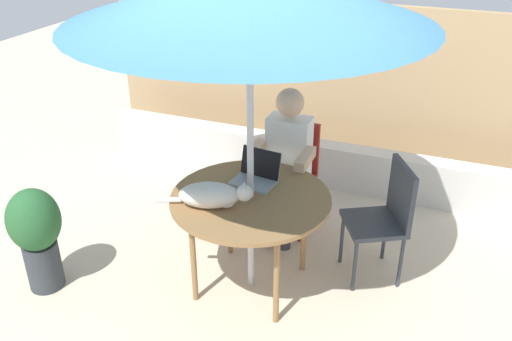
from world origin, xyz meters
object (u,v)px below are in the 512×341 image
(cat, at_px, (213,195))
(potted_plant_near_fence, at_px, (36,232))
(person_seated, at_px, (286,156))
(patio_table, at_px, (251,204))
(chair_empty, at_px, (386,212))
(chair_occupied, at_px, (292,167))
(laptop, at_px, (257,172))

(cat, relative_size, potted_plant_near_fence, 0.79)
(person_seated, height_order, cat, person_seated)
(patio_table, height_order, chair_empty, chair_empty)
(chair_occupied, xyz_separation_m, cat, (-0.18, -1.11, 0.29))
(chair_occupied, distance_m, chair_empty, 0.96)
(chair_occupied, relative_size, laptop, 2.76)
(cat, bearing_deg, potted_plant_near_fence, -163.45)
(patio_table, xyz_separation_m, potted_plant_near_fence, (-1.39, -0.57, -0.22))
(person_seated, xyz_separation_m, laptop, (-0.04, -0.51, 0.10))
(laptop, height_order, cat, laptop)
(person_seated, bearing_deg, chair_empty, -17.52)
(chair_occupied, distance_m, laptop, 0.72)
(laptop, relative_size, potted_plant_near_fence, 0.41)
(chair_occupied, relative_size, person_seated, 0.73)
(laptop, xyz_separation_m, potted_plant_near_fence, (-1.34, -0.80, -0.34))
(chair_empty, height_order, person_seated, person_seated)
(person_seated, relative_size, cat, 1.97)
(chair_occupied, distance_m, cat, 1.16)
(patio_table, height_order, cat, cat)
(patio_table, distance_m, chair_occupied, 0.92)
(laptop, relative_size, cat, 0.52)
(cat, distance_m, potted_plant_near_fence, 1.31)
(person_seated, xyz_separation_m, potted_plant_near_fence, (-1.39, -1.31, -0.24))
(chair_empty, distance_m, laptop, 0.97)
(person_seated, relative_size, potted_plant_near_fence, 1.56)
(laptop, bearing_deg, potted_plant_near_fence, -149.32)
(person_seated, bearing_deg, cat, -100.59)
(person_seated, height_order, potted_plant_near_fence, person_seated)
(person_seated, relative_size, laptop, 3.80)
(laptop, distance_m, potted_plant_near_fence, 1.60)
(person_seated, height_order, laptop, person_seated)
(patio_table, xyz_separation_m, chair_occupied, (0.00, 0.90, -0.15))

